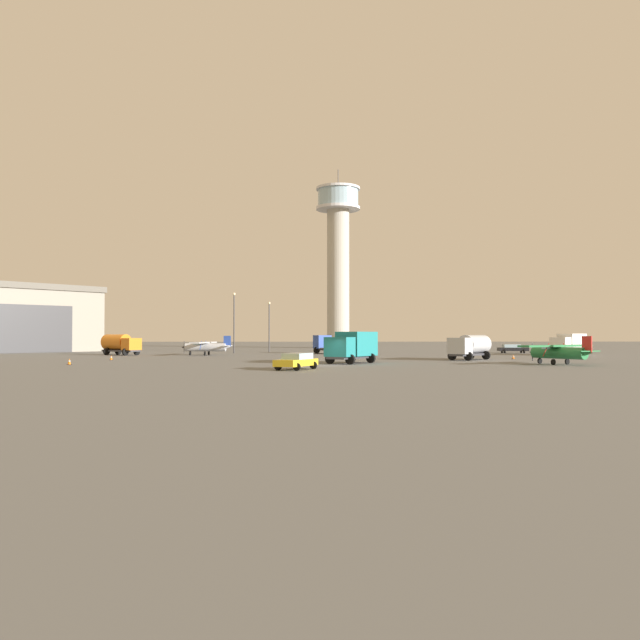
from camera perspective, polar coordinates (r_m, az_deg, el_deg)
The scene contains 17 objects.
ground_plane at distance 59.57m, azimuth 0.60°, elevation -4.12°, with size 400.00×400.00×0.00m, color #60605E.
control_tower at distance 139.23m, azimuth 1.64°, elevation 6.31°, with size 9.61×9.61×39.10m.
hangar at distance 118.55m, azimuth -26.42°, elevation 0.14°, with size 31.22×31.62×11.23m.
airplane_silver at distance 90.26m, azimuth -10.21°, elevation -2.33°, with size 7.30×9.32×2.74m.
airplane_green at distance 65.52m, azimuth 20.73°, elevation -2.65°, with size 8.82×7.08×2.77m.
truck_fuel_tanker_orange at distance 94.24m, azimuth -17.54°, elevation -2.04°, with size 6.16×5.11×2.95m.
truck_box_teal at distance 64.10m, azimuth 2.93°, elevation -2.34°, with size 5.80×6.63×3.19m.
truck_box_white at distance 95.88m, azimuth 21.50°, elevation -1.96°, with size 6.65×6.25×3.03m.
truck_fuel_tanker_silver at distance 74.91m, azimuth 13.38°, elevation -2.27°, with size 6.20×6.50×2.86m.
truck_flatbed_blue at distance 96.73m, azimuth 0.55°, elevation -2.25°, with size 5.02×6.93×2.80m.
car_black at distance 104.04m, azimuth 16.93°, elevation -2.46°, with size 4.67×2.39×1.37m.
car_yellow at distance 52.52m, azimuth -2.13°, elevation -3.68°, with size 3.78×4.90×1.37m.
light_post_east at distance 105.25m, azimuth -4.60°, elevation -0.18°, with size 0.44×0.44×8.34m.
light_post_centre at distance 100.15m, azimuth -7.74°, elevation 0.23°, with size 0.44×0.44×9.49m.
traffic_cone_near_left at distance 78.70m, azimuth 17.00°, elevation -3.18°, with size 0.36×0.36×0.56m.
traffic_cone_near_right at distance 76.02m, azimuth -18.28°, elevation -3.23°, with size 0.36×0.36×0.58m.
traffic_cone_mid_apron at distance 65.58m, azimuth -21.63°, elevation -3.50°, with size 0.36×0.36×0.62m.
Camera 1 is at (-2.92, -59.42, 2.90)m, focal length 35.56 mm.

